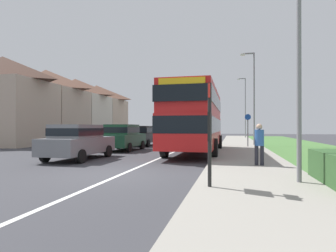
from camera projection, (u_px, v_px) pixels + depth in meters
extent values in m
plane|color=#38383D|center=(121.00, 174.00, 9.14)|extent=(120.00, 120.00, 0.00)
cube|color=silver|center=(172.00, 153.00, 16.94)|extent=(0.14, 60.00, 0.01)
cube|color=gray|center=(246.00, 157.00, 14.06)|extent=(3.20, 68.00, 0.12)
cube|color=red|center=(196.00, 131.00, 16.45)|extent=(2.50, 9.57, 1.65)
cube|color=red|center=(196.00, 104.00, 16.46)|extent=(2.45, 9.38, 1.55)
cube|color=black|center=(196.00, 125.00, 16.45)|extent=(2.52, 9.62, 0.76)
cube|color=black|center=(196.00, 102.00, 16.46)|extent=(2.52, 9.62, 0.72)
cube|color=gold|center=(182.00, 83.00, 11.84)|extent=(2.00, 0.08, 0.44)
cylinder|color=black|center=(183.00, 142.00, 19.62)|extent=(0.30, 1.00, 1.00)
cylinder|color=black|center=(220.00, 143.00, 19.06)|extent=(0.30, 1.00, 1.00)
cylinder|color=black|center=(165.00, 148.00, 14.16)|extent=(0.30, 1.00, 1.00)
cylinder|color=black|center=(215.00, 149.00, 13.60)|extent=(0.30, 1.00, 1.00)
cube|color=slate|center=(79.00, 145.00, 13.44)|extent=(1.79, 4.32, 0.75)
cube|color=slate|center=(77.00, 131.00, 13.23)|extent=(1.57, 2.37, 0.61)
cube|color=black|center=(77.00, 132.00, 13.23)|extent=(1.61, 2.40, 0.34)
cylinder|color=black|center=(78.00, 151.00, 14.94)|extent=(0.20, 0.60, 0.60)
cylinder|color=black|center=(108.00, 151.00, 14.55)|extent=(0.20, 0.60, 0.60)
cylinder|color=black|center=(45.00, 155.00, 12.33)|extent=(0.20, 0.60, 0.60)
cylinder|color=black|center=(81.00, 156.00, 11.94)|extent=(0.20, 0.60, 0.60)
cube|color=#19472D|center=(123.00, 140.00, 18.65)|extent=(1.83, 4.16, 0.78)
cube|color=#19472D|center=(122.00, 129.00, 18.45)|extent=(1.61, 2.29, 0.64)
cube|color=black|center=(122.00, 130.00, 18.45)|extent=(1.65, 2.31, 0.36)
cylinder|color=black|center=(118.00, 145.00, 20.11)|extent=(0.20, 0.60, 0.60)
cylinder|color=black|center=(142.00, 145.00, 19.71)|extent=(0.20, 0.60, 0.60)
cylinder|color=black|center=(102.00, 147.00, 17.59)|extent=(0.20, 0.60, 0.60)
cylinder|color=black|center=(129.00, 147.00, 17.19)|extent=(0.20, 0.60, 0.60)
cube|color=black|center=(143.00, 138.00, 23.40)|extent=(1.72, 4.28, 0.74)
cube|color=black|center=(142.00, 130.00, 23.19)|extent=(1.51, 2.36, 0.61)
cube|color=black|center=(142.00, 130.00, 23.19)|extent=(1.55, 2.38, 0.34)
cylinder|color=black|center=(139.00, 141.00, 24.88)|extent=(0.20, 0.60, 0.60)
cylinder|color=black|center=(157.00, 141.00, 24.50)|extent=(0.20, 0.60, 0.60)
cylinder|color=black|center=(128.00, 143.00, 22.29)|extent=(0.20, 0.60, 0.60)
cylinder|color=black|center=(148.00, 143.00, 21.92)|extent=(0.20, 0.60, 0.60)
cylinder|color=#23232D|center=(256.00, 157.00, 10.49)|extent=(0.14, 0.14, 0.85)
cylinder|color=#23232D|center=(262.00, 157.00, 10.44)|extent=(0.14, 0.14, 0.85)
cylinder|color=#2D599E|center=(259.00, 138.00, 10.47)|extent=(0.34, 0.34, 0.60)
sphere|color=tan|center=(259.00, 127.00, 10.47)|extent=(0.22, 0.22, 0.22)
cylinder|color=black|center=(210.00, 137.00, 6.70)|extent=(0.09, 0.09, 2.60)
cube|color=red|center=(210.00, 91.00, 6.70)|extent=(0.04, 0.44, 0.32)
cube|color=black|center=(210.00, 127.00, 6.72)|extent=(0.06, 0.52, 0.68)
cylinder|color=slate|center=(248.00, 134.00, 20.69)|extent=(0.08, 0.08, 2.10)
cylinder|color=blue|center=(248.00, 117.00, 20.70)|extent=(0.44, 0.03, 0.44)
cylinder|color=slate|center=(299.00, 56.00, 7.27)|extent=(0.12, 0.12, 6.79)
cylinder|color=slate|center=(254.00, 99.00, 22.82)|extent=(0.12, 0.12, 7.63)
cube|color=slate|center=(248.00, 54.00, 22.94)|extent=(0.90, 0.10, 0.10)
cube|color=silver|center=(243.00, 55.00, 23.04)|extent=(0.36, 0.20, 0.14)
cylinder|color=slate|center=(245.00, 108.00, 39.02)|extent=(0.12, 0.12, 8.40)
cube|color=slate|center=(242.00, 79.00, 39.14)|extent=(0.90, 0.10, 0.10)
cube|color=silver|center=(239.00, 79.00, 39.24)|extent=(0.36, 0.20, 0.14)
cube|color=tan|center=(2.00, 113.00, 23.77)|extent=(7.57, 5.53, 5.43)
pyramid|color=#4C3328|center=(2.00, 69.00, 23.79)|extent=(7.57, 5.53, 2.14)
cube|color=tan|center=(45.00, 116.00, 29.27)|extent=(7.57, 5.53, 5.43)
pyramid|color=brown|center=(46.00, 80.00, 29.29)|extent=(7.57, 5.53, 2.14)
cube|color=beige|center=(75.00, 118.00, 34.78)|extent=(7.57, 5.53, 5.43)
pyramid|color=brown|center=(75.00, 87.00, 34.79)|extent=(7.57, 5.53, 2.14)
cube|color=#C1A88E|center=(96.00, 119.00, 40.28)|extent=(7.57, 5.53, 5.43)
pyramid|color=brown|center=(96.00, 93.00, 40.30)|extent=(7.57, 5.53, 2.14)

